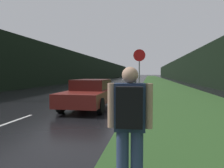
{
  "coord_description": "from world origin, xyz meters",
  "views": [
    {
      "loc": [
        4.65,
        0.6,
        1.67
      ],
      "look_at": [
        1.98,
        15.28,
        0.89
      ],
      "focal_mm": 32.0,
      "sensor_mm": 36.0,
      "label": 1
    }
  ],
  "objects_px": {
    "stop_sign": "(139,70)",
    "car_passing_near": "(91,93)",
    "hitchhiker_with_backpack": "(130,123)",
    "car_passing_far": "(129,80)"
  },
  "relations": [
    {
      "from": "stop_sign",
      "to": "car_passing_near",
      "type": "relative_size",
      "value": 0.65
    },
    {
      "from": "stop_sign",
      "to": "hitchhiker_with_backpack",
      "type": "bearing_deg",
      "value": -88.22
    },
    {
      "from": "hitchhiker_with_backpack",
      "to": "car_passing_near",
      "type": "bearing_deg",
      "value": 107.17
    },
    {
      "from": "stop_sign",
      "to": "hitchhiker_with_backpack",
      "type": "xyz_separation_m",
      "value": [
        0.28,
        -9.14,
        -0.89
      ]
    },
    {
      "from": "stop_sign",
      "to": "hitchhiker_with_backpack",
      "type": "height_order",
      "value": "stop_sign"
    },
    {
      "from": "stop_sign",
      "to": "car_passing_near",
      "type": "bearing_deg",
      "value": -133.78
    },
    {
      "from": "stop_sign",
      "to": "car_passing_far",
      "type": "distance_m",
      "value": 18.4
    },
    {
      "from": "car_passing_near",
      "to": "hitchhiker_with_backpack",
      "type": "bearing_deg",
      "value": 110.57
    },
    {
      "from": "hitchhiker_with_backpack",
      "to": "car_passing_near",
      "type": "height_order",
      "value": "hitchhiker_with_backpack"
    },
    {
      "from": "stop_sign",
      "to": "car_passing_near",
      "type": "xyz_separation_m",
      "value": [
        -2.26,
        -2.36,
        -1.19
      ]
    }
  ]
}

